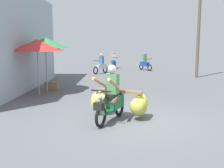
% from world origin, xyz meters
% --- Properties ---
extents(ground_plane, '(120.00, 120.00, 0.00)m').
position_xyz_m(ground_plane, '(0.00, 0.00, 0.00)').
color(ground_plane, '#56595E').
extents(motorbike_main_loaded, '(1.82, 1.94, 1.58)m').
position_xyz_m(motorbike_main_loaded, '(-0.49, 0.22, 0.51)').
color(motorbike_main_loaded, black).
rests_on(motorbike_main_loaded, ground).
extents(motorbike_distant_ahead_left, '(0.94, 1.42, 1.40)m').
position_xyz_m(motorbike_distant_ahead_left, '(1.51, 13.83, 0.57)').
color(motorbike_distant_ahead_left, black).
rests_on(motorbike_distant_ahead_left, ground).
extents(motorbike_distant_ahead_right, '(0.58, 1.60, 1.40)m').
position_xyz_m(motorbike_distant_ahead_right, '(-0.99, 15.35, 0.57)').
color(motorbike_distant_ahead_right, black).
rests_on(motorbike_distant_ahead_right, ground).
extents(motorbike_distant_far_ahead, '(0.97, 1.40, 1.40)m').
position_xyz_m(motorbike_distant_far_ahead, '(-1.75, 11.52, 0.57)').
color(motorbike_distant_far_ahead, black).
rests_on(motorbike_distant_far_ahead, ground).
extents(market_umbrella_near_shop, '(2.17, 2.17, 2.30)m').
position_xyz_m(market_umbrella_near_shop, '(-3.83, 3.76, 2.06)').
color(market_umbrella_near_shop, '#99999E').
rests_on(market_umbrella_near_shop, ground).
extents(market_umbrella_further_along, '(1.99, 1.99, 2.39)m').
position_xyz_m(market_umbrella_further_along, '(-3.65, 4.40, 2.16)').
color(market_umbrella_further_along, '#99999E').
rests_on(market_umbrella_further_along, ground).
extents(produce_crate, '(0.56, 0.40, 0.36)m').
position_xyz_m(produce_crate, '(-3.58, 4.91, 0.18)').
color(produce_crate, olive).
rests_on(produce_crate, ground).
extents(utility_pole, '(0.18, 0.18, 6.73)m').
position_xyz_m(utility_pole, '(4.37, 9.49, 3.37)').
color(utility_pole, brown).
rests_on(utility_pole, ground).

